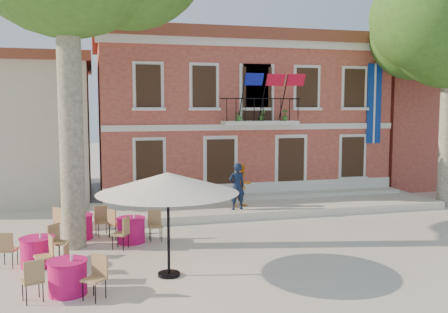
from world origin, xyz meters
TOP-DOWN VIEW (x-y plane):
  - ground at (0.00, 0.00)m, footprint 90.00×90.00m
  - main_building at (2.00, 9.99)m, footprint 13.50×9.59m
  - neighbor_east at (14.00, 11.00)m, footprint 9.40×9.40m
  - terrace at (2.00, 4.40)m, footprint 14.00×3.40m
  - patio_umbrella at (-3.06, -2.45)m, footprint 3.47×3.47m
  - pedestrian_navy at (0.39, 3.45)m, footprint 0.69×0.50m
  - pedestrian_orange at (0.73, 3.89)m, footprint 1.00×0.90m
  - cafe_table_0 at (-6.28, -0.84)m, footprint 1.79×1.83m
  - cafe_table_1 at (-5.42, -3.08)m, footprint 1.84×1.76m
  - cafe_table_3 at (-5.31, 1.77)m, footprint 1.80×1.82m
  - cafe_table_4 at (-3.74, 0.89)m, footprint 1.65×1.87m

SIDE VIEW (x-z plane):
  - ground at x=0.00m, z-range 0.00..0.00m
  - terrace at x=2.00m, z-range 0.00..0.30m
  - cafe_table_0 at x=-6.28m, z-range -0.05..0.90m
  - cafe_table_1 at x=-5.42m, z-range -0.05..0.90m
  - cafe_table_3 at x=-5.31m, z-range -0.05..0.90m
  - cafe_table_4 at x=-3.74m, z-range -0.05..0.90m
  - pedestrian_orange at x=0.73m, z-range 0.30..1.98m
  - pedestrian_navy at x=0.39m, z-range 0.30..2.06m
  - patio_umbrella at x=-3.06m, z-range 1.03..3.61m
  - neighbor_east at x=14.00m, z-range 0.02..6.42m
  - main_building at x=2.00m, z-range 0.03..7.53m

